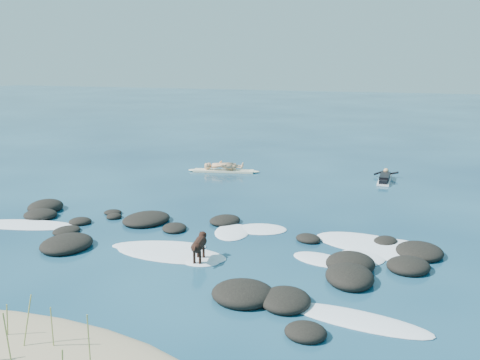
% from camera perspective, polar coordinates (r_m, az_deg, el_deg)
% --- Properties ---
extents(ground, '(160.00, 160.00, 0.00)m').
position_cam_1_polar(ground, '(16.75, -5.47, -5.76)').
color(ground, '#0A2642').
rests_on(ground, ground).
extents(reef_rocks, '(14.33, 7.51, 0.53)m').
position_cam_1_polar(reef_rocks, '(15.28, -2.89, -7.14)').
color(reef_rocks, black).
rests_on(reef_rocks, ground).
extents(breaking_foam, '(14.79, 6.72, 0.12)m').
position_cam_1_polar(breaking_foam, '(15.44, 1.41, -7.29)').
color(breaking_foam, white).
rests_on(breaking_foam, ground).
extents(standing_surfer_rig, '(3.46, 1.24, 1.99)m').
position_cam_1_polar(standing_surfer_rig, '(25.71, -1.77, 2.57)').
color(standing_surfer_rig, '#F7EDC5').
rests_on(standing_surfer_rig, ground).
extents(paddling_surfer_rig, '(1.13, 2.50, 0.44)m').
position_cam_1_polar(paddling_surfer_rig, '(24.69, 15.18, 0.21)').
color(paddling_surfer_rig, white).
rests_on(paddling_surfer_rig, ground).
extents(dog, '(0.44, 1.18, 0.75)m').
position_cam_1_polar(dog, '(14.36, -4.36, -6.81)').
color(dog, black).
rests_on(dog, ground).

